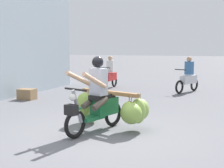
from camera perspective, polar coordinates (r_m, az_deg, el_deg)
name	(u,v)px	position (r m, az deg, el deg)	size (l,w,h in m)	color
ground_plane	(92,136)	(6.34, -3.71, -9.43)	(120.00, 120.00, 0.00)	slate
motorbike_main_loaded	(107,106)	(6.79, -0.96, -4.00)	(1.82, 1.94, 1.58)	black
motorbike_distant_ahead_left	(110,75)	(13.44, -0.35, 1.63)	(0.50, 1.62, 1.40)	black
motorbike_distant_far_ahead	(188,78)	(12.62, 13.77, 1.10)	(0.81, 1.51, 1.40)	black
produce_crate	(27,94)	(10.97, -15.28, -1.81)	(0.56, 0.40, 0.36)	olive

